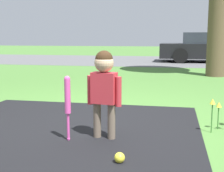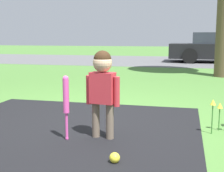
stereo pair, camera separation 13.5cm
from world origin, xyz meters
The scene contains 7 objects.
ground_plane centered at (0.00, 0.00, 0.00)m, with size 60.00×60.00×0.00m, color #477533.
street_strip centered at (0.00, 9.99, 0.00)m, with size 40.00×6.00×0.01m.
child centered at (0.33, -0.57, 0.57)m, with size 0.36×0.19×0.89m.
baseball_bat centered at (0.00, -0.71, 0.42)m, with size 0.06×0.06×0.65m.
sports_ball centered at (0.59, -1.16, 0.04)m, with size 0.09×0.09×0.09m.
fire_hydrant centered at (2.50, 6.54, 0.33)m, with size 0.25×0.22×0.67m.
parked_car centered at (2.52, 9.62, 0.56)m, with size 4.27×1.94×1.18m.
Camera 1 is at (1.00, -3.54, 1.02)m, focal length 50.00 mm.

